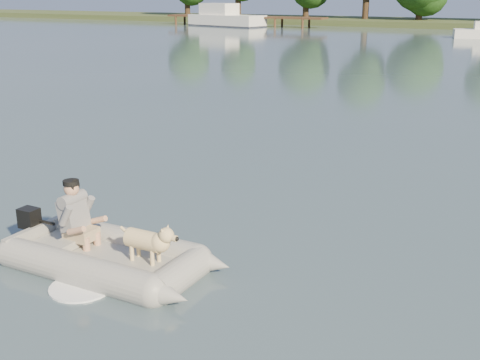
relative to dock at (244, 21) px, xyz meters
The scene contains 7 objects.
water 58.14m from the dock, 63.43° to the right, with size 160.00×160.00×0.00m, color slate.
dock is the anchor object (origin of this frame).
dinghy 58.05m from the dock, 64.20° to the right, with size 3.89×2.39×1.21m, color gray, non-canonical shape.
man 57.75m from the dock, 64.72° to the right, with size 0.63×0.54×0.93m, color slate, non-canonical shape.
dog 58.26m from the dock, 63.68° to the right, with size 0.81×0.29×0.54m, color #D4BC7A, non-canonical shape.
outboard_motor 57.43m from the dock, 65.49° to the right, with size 0.36×0.25×0.68m, color black, non-canonical shape.
cabin_cruiser 1.94m from the dock, 145.01° to the right, with size 8.84×3.16×2.74m, color white, non-canonical shape.
Camera 1 is at (4.24, -5.93, 3.54)m, focal length 45.00 mm.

